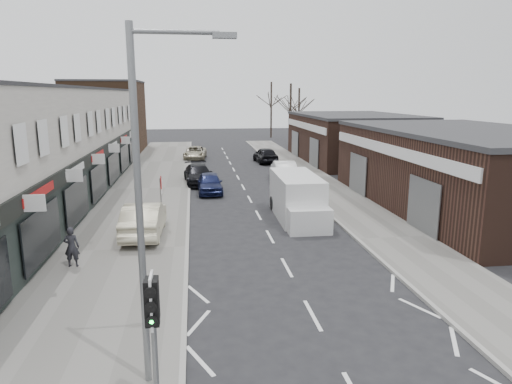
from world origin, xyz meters
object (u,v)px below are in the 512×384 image
object	(u,v)px
warning_sign	(161,186)
parked_car_left_c	(195,153)
sedan_on_pavement	(144,219)
parked_car_right_a	(284,170)
street_lamp	(147,193)
parked_car_right_b	(265,155)
parked_car_left_a	(210,183)
pedestrian	(72,247)
parked_car_left_b	(198,174)
traffic_light	(153,313)
white_van	(297,198)

from	to	relation	value
warning_sign	parked_car_left_c	distance (m)	25.46
sedan_on_pavement	parked_car_right_a	bearing A→B (deg)	-122.94
warning_sign	street_lamp	bearing A→B (deg)	-87.16
parked_car_left_c	parked_car_right_b	distance (m)	7.78
parked_car_left_a	parked_car_right_b	xyz separation A→B (m)	(5.98, 13.43, 0.07)
sedan_on_pavement	parked_car_left_c	bearing A→B (deg)	-93.84
warning_sign	parked_car_right_b	distance (m)	23.47
street_lamp	parked_car_right_a	bearing A→B (deg)	72.35
pedestrian	parked_car_left_b	xyz separation A→B (m)	(5.07, 16.83, -0.20)
parked_car_right_a	sedan_on_pavement	bearing A→B (deg)	59.23
traffic_light	white_van	bearing A→B (deg)	66.98
parked_car_left_c	parked_car_right_a	world-z (taller)	parked_car_right_a
parked_car_left_c	parked_car_right_a	distance (m)	14.66
traffic_light	parked_car_left_a	bearing A→B (deg)	85.10
street_lamp	sedan_on_pavement	world-z (taller)	street_lamp
street_lamp	parked_car_left_c	xyz separation A→B (m)	(1.13, 38.15, -3.97)
white_van	parked_car_left_a	distance (m)	8.56
white_van	parked_car_right_a	bearing A→B (deg)	83.34
warning_sign	white_van	distance (m)	7.31
sedan_on_pavement	parked_car_right_b	bearing A→B (deg)	-110.66
parked_car_left_b	parked_car_left_c	bearing A→B (deg)	85.59
white_van	pedestrian	size ratio (longest dim) A/B	3.90
white_van	parked_car_left_b	bearing A→B (deg)	116.78
street_lamp	parked_car_left_a	xyz separation A→B (m)	(2.04, 21.13, -3.92)
parked_car_left_b	parked_car_left_c	size ratio (longest dim) A/B	1.05
parked_car_left_c	parked_car_right_a	size ratio (longest dim) A/B	1.00
white_van	parked_car_left_c	size ratio (longest dim) A/B	1.31
street_lamp	pedestrian	xyz separation A→B (m)	(-3.76, 7.75, -3.71)
parked_car_left_a	parked_car_left_c	world-z (taller)	parked_car_left_a
traffic_light	parked_car_left_c	distance (m)	39.42
traffic_light	white_van	world-z (taller)	traffic_light
white_van	sedan_on_pavement	distance (m)	8.27
parked_car_right_a	parked_car_right_b	bearing A→B (deg)	-86.25
white_van	parked_car_right_b	distance (m)	20.77
street_lamp	parked_car_left_c	bearing A→B (deg)	88.31
white_van	parked_car_right_a	size ratio (longest dim) A/B	1.31
white_van	parked_car_right_a	distance (m)	11.47
street_lamp	parked_car_right_a	world-z (taller)	street_lamp
white_van	parked_car_left_a	world-z (taller)	white_van
warning_sign	parked_car_left_c	size ratio (longest dim) A/B	0.57
traffic_light	pedestrian	xyz separation A→B (m)	(-3.89, 8.97, -1.50)
sedan_on_pavement	parked_car_left_c	size ratio (longest dim) A/B	1.03
traffic_light	parked_car_left_b	world-z (taller)	traffic_light
pedestrian	street_lamp	bearing A→B (deg)	117.71
traffic_light	sedan_on_pavement	bearing A→B (deg)	96.84
white_van	parked_car_right_b	bearing A→B (deg)	86.71
parked_car_right_a	street_lamp	bearing A→B (deg)	76.10
traffic_light	parked_car_right_b	xyz separation A→B (m)	(7.90, 35.78, -1.65)
pedestrian	traffic_light	bearing A→B (deg)	115.26
white_van	parked_car_left_b	size ratio (longest dim) A/B	1.25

